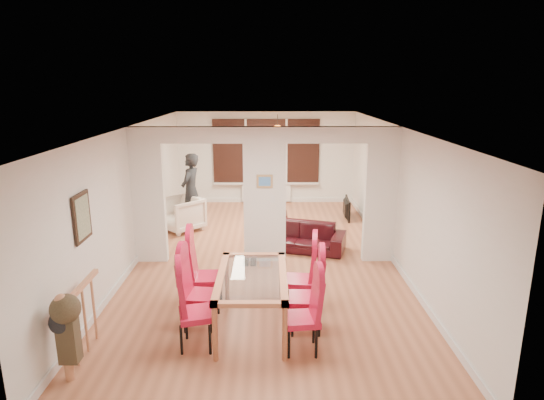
{
  "coord_description": "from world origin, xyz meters",
  "views": [
    {
      "loc": [
        0.08,
        -8.34,
        3.37
      ],
      "look_at": [
        0.14,
        0.6,
        1.06
      ],
      "focal_mm": 30.0,
      "sensor_mm": 36.0,
      "label": 1
    }
  ],
  "objects_px": {
    "television": "(344,208)",
    "person": "(191,191)",
    "coffee_table": "(268,217)",
    "bowl": "(261,211)",
    "dining_chair_la": "(197,308)",
    "dining_chair_lc": "(206,272)",
    "dining_table": "(252,301)",
    "armchair": "(181,214)",
    "dining_chair_rc": "(300,275)",
    "dining_chair_ra": "(302,313)",
    "sofa": "(298,236)",
    "dining_chair_rb": "(305,293)",
    "bottle": "(263,209)",
    "dining_chair_lb": "(199,290)"
  },
  "relations": [
    {
      "from": "person",
      "to": "dining_table",
      "type": "bearing_deg",
      "value": 34.32
    },
    {
      "from": "dining_chair_la",
      "to": "bottle",
      "type": "distance_m",
      "value": 5.53
    },
    {
      "from": "dining_chair_ra",
      "to": "dining_chair_la",
      "type": "bearing_deg",
      "value": 169.47
    },
    {
      "from": "bowl",
      "to": "person",
      "type": "bearing_deg",
      "value": -165.95
    },
    {
      "from": "dining_chair_lb",
      "to": "armchair",
      "type": "distance_m",
      "value": 4.51
    },
    {
      "from": "dining_chair_ra",
      "to": "dining_chair_rb",
      "type": "distance_m",
      "value": 0.52
    },
    {
      "from": "dining_table",
      "to": "coffee_table",
      "type": "bearing_deg",
      "value": 87.76
    },
    {
      "from": "television",
      "to": "person",
      "type": "bearing_deg",
      "value": 103.74
    },
    {
      "from": "dining_chair_ra",
      "to": "coffee_table",
      "type": "relative_size",
      "value": 1.08
    },
    {
      "from": "dining_table",
      "to": "dining_chair_lc",
      "type": "height_order",
      "value": "dining_chair_lc"
    },
    {
      "from": "dining_chair_lb",
      "to": "dining_chair_rc",
      "type": "xyz_separation_m",
      "value": [
        1.45,
        0.5,
        -0.0
      ]
    },
    {
      "from": "person",
      "to": "dining_chair_la",
      "type": "bearing_deg",
      "value": 25.36
    },
    {
      "from": "sofa",
      "to": "bowl",
      "type": "distance_m",
      "value": 2.13
    },
    {
      "from": "dining_chair_lb",
      "to": "dining_chair_rc",
      "type": "relative_size",
      "value": 1.0
    },
    {
      "from": "dining_table",
      "to": "sofa",
      "type": "relative_size",
      "value": 0.89
    },
    {
      "from": "dining_chair_la",
      "to": "bowl",
      "type": "distance_m",
      "value": 5.66
    },
    {
      "from": "dining_chair_rb",
      "to": "armchair",
      "type": "bearing_deg",
      "value": 122.03
    },
    {
      "from": "dining_table",
      "to": "dining_chair_rc",
      "type": "relative_size",
      "value": 1.54
    },
    {
      "from": "dining_chair_rc",
      "to": "dining_chair_la",
      "type": "bearing_deg",
      "value": -136.56
    },
    {
      "from": "person",
      "to": "bottle",
      "type": "height_order",
      "value": "person"
    },
    {
      "from": "dining_chair_ra",
      "to": "dining_chair_rb",
      "type": "xyz_separation_m",
      "value": [
        0.08,
        0.51,
        0.03
      ]
    },
    {
      "from": "dining_table",
      "to": "sofa",
      "type": "bearing_deg",
      "value": 74.99
    },
    {
      "from": "dining_chair_la",
      "to": "dining_chair_ra",
      "type": "relative_size",
      "value": 1.05
    },
    {
      "from": "dining_table",
      "to": "bottle",
      "type": "distance_m",
      "value": 4.98
    },
    {
      "from": "dining_table",
      "to": "armchair",
      "type": "relative_size",
      "value": 1.97
    },
    {
      "from": "television",
      "to": "sofa",
      "type": "bearing_deg",
      "value": 153.17
    },
    {
      "from": "dining_chair_la",
      "to": "dining_chair_lc",
      "type": "xyz_separation_m",
      "value": [
        -0.02,
        1.07,
        0.03
      ]
    },
    {
      "from": "dining_table",
      "to": "dining_chair_la",
      "type": "relative_size",
      "value": 1.54
    },
    {
      "from": "dining_chair_lc",
      "to": "coffee_table",
      "type": "distance_m",
      "value": 4.59
    },
    {
      "from": "dining_chair_lb",
      "to": "dining_chair_rb",
      "type": "relative_size",
      "value": 0.99
    },
    {
      "from": "dining_chair_lc",
      "to": "television",
      "type": "xyz_separation_m",
      "value": [
        2.88,
        4.79,
        -0.33
      ]
    },
    {
      "from": "dining_table",
      "to": "dining_chair_lc",
      "type": "xyz_separation_m",
      "value": [
        -0.72,
        0.58,
        0.19
      ]
    },
    {
      "from": "dining_chair_rb",
      "to": "armchair",
      "type": "distance_m",
      "value": 5.16
    },
    {
      "from": "dining_chair_lb",
      "to": "sofa",
      "type": "distance_m",
      "value": 3.5
    },
    {
      "from": "dining_table",
      "to": "sofa",
      "type": "distance_m",
      "value": 3.24
    },
    {
      "from": "dining_chair_lc",
      "to": "dining_chair_rb",
      "type": "bearing_deg",
      "value": -25.84
    },
    {
      "from": "armchair",
      "to": "coffee_table",
      "type": "xyz_separation_m",
      "value": [
        2.02,
        0.65,
        -0.28
      ]
    },
    {
      "from": "dining_chair_la",
      "to": "dining_chair_lc",
      "type": "distance_m",
      "value": 1.07
    },
    {
      "from": "dining_chair_rb",
      "to": "dining_chair_rc",
      "type": "relative_size",
      "value": 1.01
    },
    {
      "from": "dining_chair_rc",
      "to": "bowl",
      "type": "xyz_separation_m",
      "value": [
        -0.66,
        4.59,
        -0.3
      ]
    },
    {
      "from": "dining_table",
      "to": "bottle",
      "type": "bearing_deg",
      "value": 89.09
    },
    {
      "from": "dining_chair_la",
      "to": "dining_chair_rc",
      "type": "height_order",
      "value": "dining_chair_la"
    },
    {
      "from": "coffee_table",
      "to": "bowl",
      "type": "distance_m",
      "value": 0.22
    },
    {
      "from": "sofa",
      "to": "bowl",
      "type": "bearing_deg",
      "value": 128.66
    },
    {
      "from": "dining_table",
      "to": "bowl",
      "type": "relative_size",
      "value": 7.52
    },
    {
      "from": "dining_chair_lc",
      "to": "dining_chair_lb",
      "type": "bearing_deg",
      "value": -94.46
    },
    {
      "from": "dining_chair_la",
      "to": "bowl",
      "type": "bearing_deg",
      "value": 67.95
    },
    {
      "from": "person",
      "to": "television",
      "type": "relative_size",
      "value": 1.97
    },
    {
      "from": "dining_chair_la",
      "to": "armchair",
      "type": "relative_size",
      "value": 1.28
    },
    {
      "from": "dining_chair_ra",
      "to": "coffee_table",
      "type": "distance_m",
      "value": 5.68
    }
  ]
}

